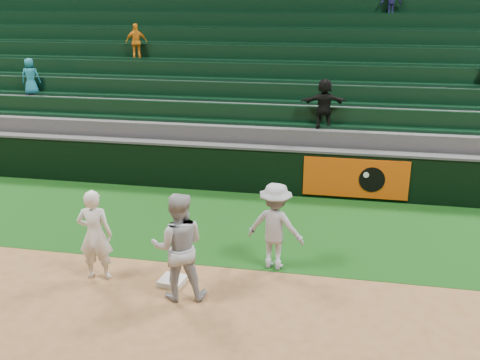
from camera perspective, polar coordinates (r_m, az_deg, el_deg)
name	(u,v)px	position (r m, az deg, el deg)	size (l,w,h in m)	color
ground	(184,288)	(9.69, -6.04, -11.43)	(70.00, 70.00, 0.00)	brown
foul_grass	(221,222)	(12.28, -2.02, -4.54)	(36.00, 4.20, 0.01)	#0E380E
first_base	(172,281)	(9.85, -7.22, -10.62)	(0.43, 0.43, 0.10)	silver
first_baseman	(95,235)	(9.95, -15.21, -5.68)	(0.62, 0.41, 1.71)	white
baserunner	(178,247)	(9.02, -6.58, -7.07)	(0.92, 0.72, 1.89)	#AAAEB5
base_coach	(275,226)	(9.99, 3.78, -4.95)	(1.08, 0.62, 1.68)	#A5A8B3
field_wall	(240,168)	(14.08, 0.05, 1.28)	(36.00, 0.45, 1.25)	black
stadium_seating	(262,102)	(17.44, 2.32, 8.29)	(36.00, 5.95, 5.39)	#3D3D40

